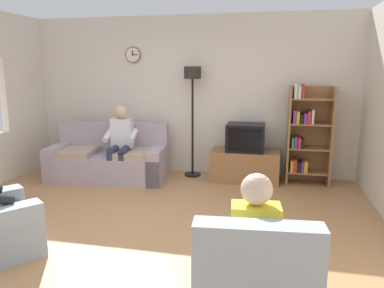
{
  "coord_description": "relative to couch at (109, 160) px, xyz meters",
  "views": [
    {
      "loc": [
        1.4,
        -3.66,
        1.82
      ],
      "look_at": [
        0.45,
        0.71,
        0.9
      ],
      "focal_mm": 34.5,
      "sensor_mm": 36.0,
      "label": 1
    }
  ],
  "objects": [
    {
      "name": "armchair_near_bookshelf",
      "position": [
        2.55,
        -3.11,
        -0.02
      ],
      "size": [
        0.88,
        0.95,
        0.9
      ],
      "color": "#9EADBC",
      "rests_on": "ground_plane"
    },
    {
      "name": "tv_stand",
      "position": [
        2.24,
        0.35,
        -0.06
      ],
      "size": [
        1.1,
        0.56,
        0.51
      ],
      "color": "olive",
      "rests_on": "ground_plane"
    },
    {
      "name": "ground_plane",
      "position": [
        1.23,
        -1.9,
        -0.31
      ],
      "size": [
        12.0,
        12.0,
        0.0
      ],
      "primitive_type": "plane",
      "color": "#B27F51"
    },
    {
      "name": "back_wall_assembly",
      "position": [
        1.23,
        0.76,
        1.04
      ],
      "size": [
        6.2,
        0.17,
        2.7
      ],
      "color": "silver",
      "rests_on": "ground_plane"
    },
    {
      "name": "couch",
      "position": [
        0.0,
        0.0,
        0.0
      ],
      "size": [
        1.98,
        1.07,
        0.9
      ],
      "color": "#A899A8",
      "rests_on": "ground_plane"
    },
    {
      "name": "person_on_couch",
      "position": [
        0.27,
        -0.11,
        0.39
      ],
      "size": [
        0.54,
        0.56,
        1.24
      ],
      "color": "silver",
      "rests_on": "ground_plane"
    },
    {
      "name": "floor_lamp",
      "position": [
        1.34,
        0.45,
        1.14
      ],
      "size": [
        0.28,
        0.28,
        1.85
      ],
      "color": "black",
      "rests_on": "ground_plane"
    },
    {
      "name": "tv",
      "position": [
        2.24,
        0.33,
        0.41
      ],
      "size": [
        0.6,
        0.49,
        0.44
      ],
      "color": "black",
      "rests_on": "tv_stand"
    },
    {
      "name": "bookshelf",
      "position": [
        3.18,
        0.42,
        0.49
      ],
      "size": [
        0.68,
        0.36,
        1.59
      ],
      "color": "olive",
      "rests_on": "ground_plane"
    },
    {
      "name": "person_in_right_armchair",
      "position": [
        2.54,
        -3.03,
        0.29
      ],
      "size": [
        0.54,
        0.56,
        1.12
      ],
      "color": "yellow",
      "rests_on": "ground_plane"
    }
  ]
}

